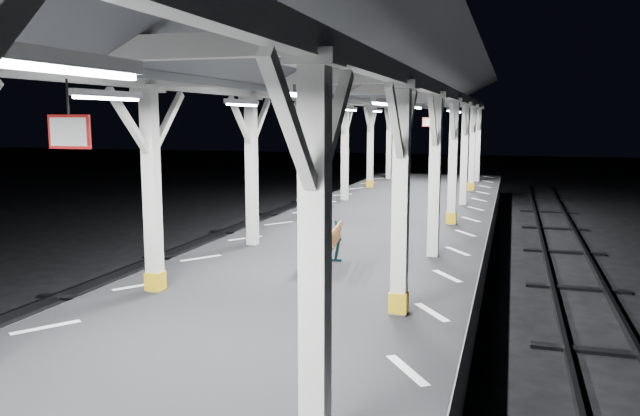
% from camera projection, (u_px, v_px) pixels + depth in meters
% --- Properties ---
extents(platform, '(6.00, 50.00, 1.00)m').
position_uv_depth(platform, '(211.00, 385.00, 7.77)').
color(platform, black).
rests_on(platform, ground).
extents(hazard_stripes_left, '(1.00, 48.00, 0.01)m').
position_uv_depth(hazard_stripes_left, '(46.00, 327.00, 8.41)').
color(hazard_stripes_left, silver).
rests_on(hazard_stripes_left, platform).
extents(hazard_stripes_right, '(1.00, 48.00, 0.01)m').
position_uv_depth(hazard_stripes_right, '(407.00, 370.00, 6.99)').
color(hazard_stripes_right, silver).
rests_on(hazard_stripes_right, platform).
extents(canopy, '(5.40, 49.00, 4.65)m').
position_uv_depth(canopy, '(201.00, 52.00, 7.18)').
color(canopy, silver).
rests_on(canopy, platform).
extents(bench_mid, '(0.77, 1.61, 0.84)m').
position_uv_depth(bench_mid, '(326.00, 247.00, 11.51)').
color(bench_mid, '#0D282B').
rests_on(bench_mid, platform).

